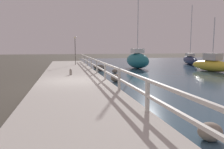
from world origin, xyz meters
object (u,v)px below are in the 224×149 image
(mooring_bollard, at_px, (71,72))
(sailboat_teal, at_px, (137,60))
(sailboat_navy, at_px, (190,60))
(sailboat_yellow, at_px, (212,65))
(dock_lamp, at_px, (75,46))

(mooring_bollard, height_order, sailboat_teal, sailboat_teal)
(sailboat_navy, height_order, sailboat_teal, sailboat_teal)
(sailboat_teal, bearing_deg, sailboat_navy, 14.18)
(mooring_bollard, bearing_deg, sailboat_teal, 43.09)
(sailboat_navy, height_order, sailboat_yellow, sailboat_navy)
(mooring_bollard, xyz_separation_m, sailboat_yellow, (12.57, 2.34, 0.10))
(sailboat_navy, bearing_deg, mooring_bollard, -127.75)
(dock_lamp, xyz_separation_m, sailboat_navy, (14.48, 1.42, -1.68))
(mooring_bollard, relative_size, sailboat_yellow, 0.09)
(dock_lamp, relative_size, sailboat_yellow, 0.63)
(sailboat_navy, bearing_deg, sailboat_yellow, -90.41)
(dock_lamp, relative_size, sailboat_navy, 0.40)
(sailboat_teal, bearing_deg, mooring_bollard, -146.83)
(mooring_bollard, height_order, sailboat_yellow, sailboat_yellow)
(sailboat_navy, bearing_deg, sailboat_teal, -137.45)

